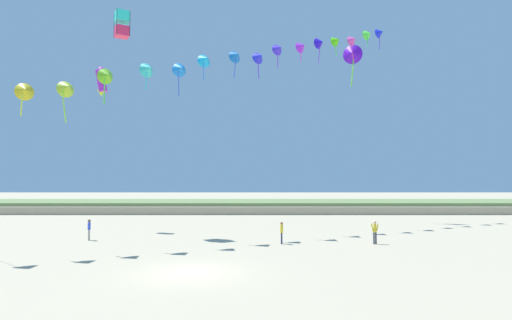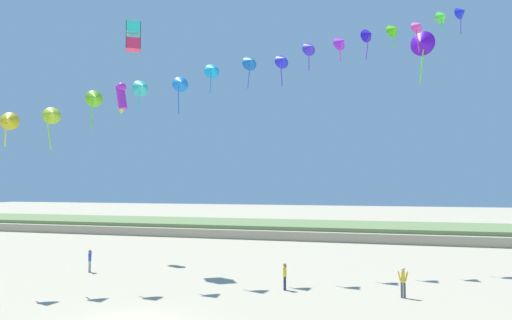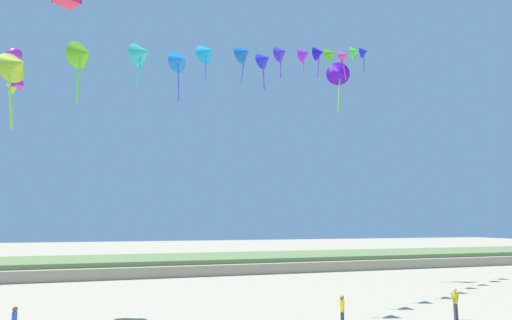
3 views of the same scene
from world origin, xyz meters
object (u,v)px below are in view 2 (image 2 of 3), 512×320
at_px(large_kite_mid_trail, 421,43).
at_px(large_kite_high_solo, 133,36).
at_px(person_near_left, 90,259).
at_px(large_kite_low_lead, 121,97).
at_px(person_mid_center, 403,280).
at_px(person_near_right, 285,275).

height_order(large_kite_mid_trail, large_kite_high_solo, large_kite_mid_trail).
bearing_deg(large_kite_mid_trail, person_near_left, -148.28).
xyz_separation_m(person_near_left, large_kite_high_solo, (0.91, 3.79, 17.07)).
distance_m(large_kite_low_lead, large_kite_high_solo, 5.88).
relative_size(person_mid_center, large_kite_low_lead, 0.59).
bearing_deg(person_near_left, person_mid_center, -4.79).
bearing_deg(person_near_right, large_kite_mid_trail, 60.55).
bearing_deg(person_mid_center, large_kite_low_lead, 159.48).
distance_m(person_near_left, person_mid_center, 20.99).
height_order(person_near_left, large_kite_mid_trail, large_kite_mid_trail).
bearing_deg(large_kite_high_solo, person_near_right, -22.09).
distance_m(person_mid_center, large_kite_mid_trail, 24.28).
relative_size(person_near_right, large_kite_low_lead, 0.56).
distance_m(large_kite_low_lead, large_kite_mid_trail, 27.03).
relative_size(person_near_left, large_kite_high_solo, 0.70).
bearing_deg(person_mid_center, person_near_right, 179.17).
xyz_separation_m(person_mid_center, large_kite_low_lead, (-22.89, 8.57, 12.87)).
height_order(large_kite_low_lead, large_kite_high_solo, large_kite_high_solo).
bearing_deg(person_near_left, large_kite_high_solo, 76.51).
distance_m(person_near_left, large_kite_mid_trail, 32.89).
distance_m(person_near_left, large_kite_high_solo, 17.51).
height_order(person_near_right, large_kite_high_solo, large_kite_high_solo).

